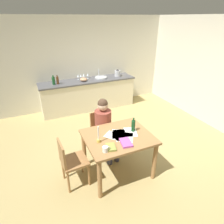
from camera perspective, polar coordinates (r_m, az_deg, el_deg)
The scene contains 28 objects.
ground_plane at distance 4.25m, azimuth 2.79°, elevation -10.83°, with size 5.20×5.20×0.04m, color tan.
wall_back at distance 5.95m, azimuth -8.50°, elevation 13.98°, with size 5.20×0.12×2.60m, color beige.
wall_right at distance 5.28m, azimuth 29.66°, elevation 9.30°, with size 0.12×5.20×2.60m, color beige.
kitchen_counter at distance 5.86m, azimuth -6.96°, elevation 5.21°, with size 2.78×0.64×0.90m.
dining_table at distance 3.30m, azimuth 1.78°, elevation -8.76°, with size 1.10×0.93×0.76m.
chair_at_table at distance 3.93m, azimuth -3.12°, elevation -5.44°, with size 0.45×0.45×0.86m.
person_seated at distance 3.71m, azimuth -2.13°, elevation -3.86°, with size 0.37×0.62×1.19m.
chair_side_empty at distance 3.25m, azimuth -12.12°, elevation -13.92°, with size 0.42×0.42×0.85m.
coffee_mug at distance 2.87m, azimuth -1.94°, elevation -10.91°, with size 0.12×0.09×0.09m.
candlestick at distance 3.05m, azimuth -4.01°, elevation -7.65°, with size 0.06×0.06×0.28m.
book_magazine at distance 2.95m, azimuth -0.32°, elevation -10.33°, with size 0.14×0.20×0.03m, color olive.
book_cookery at distance 3.06m, azimuth 4.14°, elevation -9.00°, with size 0.16×0.25×0.03m, color #B652B0.
paper_letter at distance 3.21m, azimuth 4.32°, elevation -7.46°, with size 0.21×0.30×0.00m, color white.
paper_bill at distance 3.24m, azimuth 0.58°, elevation -7.01°, with size 0.21×0.30×0.00m, color white.
paper_envelope at distance 3.35m, azimuth 5.47°, elevation -5.89°, with size 0.21×0.30×0.00m, color white.
paper_receipt at distance 3.28m, azimuth 2.39°, elevation -6.51°, with size 0.21×0.30×0.00m, color white.
paper_notice at distance 3.24m, azimuth 2.40°, elevation -7.00°, with size 0.21×0.30×0.00m, color white.
paper_flyer at distance 3.29m, azimuth 1.89°, elevation -6.47°, with size 0.21×0.30×0.00m, color white.
wine_bottle_on_table at distance 3.33m, azimuth 6.31°, elevation -4.01°, with size 0.07×0.07×0.25m.
sink_unit at distance 5.84m, azimuth -3.32°, elevation 10.16°, with size 0.36×0.36×0.24m.
bottle_oil at distance 5.47m, azimuth -16.90°, elevation 8.87°, with size 0.08×0.08×0.25m.
bottle_vinegar at distance 5.48m, azimuth -15.80°, elevation 9.01°, with size 0.07×0.07×0.25m.
mixing_bowl at distance 5.61m, azimuth -8.41°, elevation 9.52°, with size 0.21×0.21×0.09m, color tan.
stovetop_kettle at distance 6.02m, azimuth 1.65°, elevation 11.44°, with size 0.18×0.18×0.22m.
wine_glass_near_sink at distance 5.84m, azimuth -7.19°, elevation 10.87°, with size 0.07×0.07×0.15m.
wine_glass_by_kettle at distance 5.81m, azimuth -8.33°, elevation 10.72°, with size 0.07×0.07×0.15m.
wine_glass_back_left at distance 5.78m, azimuth -9.22°, elevation 10.60°, with size 0.07×0.07×0.15m.
wine_glass_back_right at distance 5.77m, azimuth -9.97°, elevation 10.49°, with size 0.07×0.07×0.15m.
Camera 1 is at (-1.56, -3.01, 2.54)m, focal length 30.93 mm.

